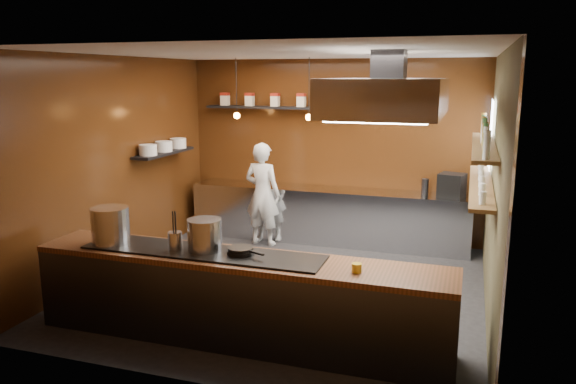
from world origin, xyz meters
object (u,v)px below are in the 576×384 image
at_px(stockpot_small, 205,235).
at_px(espresso_machine, 452,185).
at_px(stockpot_large, 110,225).
at_px(chef, 262,194).
at_px(extractor_hood, 388,97).

distance_m(stockpot_small, espresso_machine, 4.40).
xyz_separation_m(stockpot_large, espresso_machine, (3.43, 3.80, -0.06)).
height_order(espresso_machine, chef, chef).
bearing_deg(stockpot_large, espresso_machine, 47.98).
distance_m(extractor_hood, espresso_machine, 2.99).
bearing_deg(stockpot_large, chef, 81.69).
bearing_deg(chef, espresso_machine, -163.54).
xyz_separation_m(stockpot_small, espresso_machine, (2.34, 3.72, -0.03)).
xyz_separation_m(extractor_hood, espresso_machine, (0.66, 2.55, -1.42)).
relative_size(extractor_hood, espresso_machine, 5.50).
bearing_deg(stockpot_large, stockpot_small, 4.17).
relative_size(extractor_hood, stockpot_large, 4.90).
bearing_deg(extractor_hood, chef, 137.16).
height_order(extractor_hood, stockpot_large, extractor_hood).
distance_m(stockpot_large, stockpot_small, 1.09).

